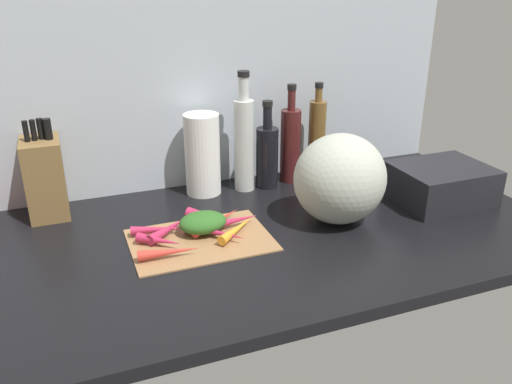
{
  "coord_description": "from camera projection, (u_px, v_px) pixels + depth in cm",
  "views": [
    {
      "loc": [
        -36.75,
        -112.92,
        62.3
      ],
      "look_at": [
        5.98,
        -2.1,
        11.89
      ],
      "focal_mm": 36.93,
      "sensor_mm": 36.0,
      "label": 1
    }
  ],
  "objects": [
    {
      "name": "carrot_6",
      "position": [
        169.0,
        252.0,
        1.21
      ],
      "size": [
        14.5,
        3.88,
        2.51
      ],
      "primitive_type": "cone",
      "rotation": [
        0.0,
        1.57,
        -0.1
      ],
      "color": "red",
      "rests_on": "cutting_board"
    },
    {
      "name": "carrot_4",
      "position": [
        217.0,
        221.0,
        1.37
      ],
      "size": [
        16.19,
        11.82,
        2.42
      ],
      "primitive_type": "cone",
      "rotation": [
        0.0,
        1.57,
        0.58
      ],
      "color": "red",
      "rests_on": "cutting_board"
    },
    {
      "name": "bottle_0",
      "position": [
        244.0,
        142.0,
        1.56
      ],
      "size": [
        6.06,
        6.06,
        35.9
      ],
      "color": "silver",
      "rests_on": "ground_plane"
    },
    {
      "name": "carrot_8",
      "position": [
        159.0,
        241.0,
        1.27
      ],
      "size": [
        10.61,
        9.02,
        2.51
      ],
      "primitive_type": "cone",
      "rotation": [
        0.0,
        1.57,
        -0.66
      ],
      "color": "#B2264C",
      "rests_on": "cutting_board"
    },
    {
      "name": "cutting_board",
      "position": [
        201.0,
        240.0,
        1.3
      ],
      "size": [
        34.45,
        24.2,
        0.8
      ],
      "primitive_type": "cube",
      "color": "#997047",
      "rests_on": "ground_plane"
    },
    {
      "name": "carrot_1",
      "position": [
        237.0,
        229.0,
        1.32
      ],
      "size": [
        12.93,
        11.36,
        2.51
      ],
      "primitive_type": "cone",
      "rotation": [
        0.0,
        1.57,
        0.69
      ],
      "color": "orange",
      "rests_on": "cutting_board"
    },
    {
      "name": "bottle_1",
      "position": [
        267.0,
        155.0,
        1.6
      ],
      "size": [
        6.77,
        6.77,
        26.86
      ],
      "color": "black",
      "rests_on": "ground_plane"
    },
    {
      "name": "bottle_3",
      "position": [
        317.0,
        138.0,
        1.67
      ],
      "size": [
        5.4,
        5.4,
        30.46
      ],
      "color": "brown",
      "rests_on": "ground_plane"
    },
    {
      "name": "dish_rack",
      "position": [
        441.0,
        184.0,
        1.51
      ],
      "size": [
        26.18,
        21.25,
        10.65
      ],
      "primitive_type": "cube",
      "color": "black",
      "rests_on": "ground_plane"
    },
    {
      "name": "bottle_2",
      "position": [
        290.0,
        144.0,
        1.64
      ],
      "size": [
        6.27,
        6.27,
        30.71
      ],
      "color": "#471919",
      "rests_on": "ground_plane"
    },
    {
      "name": "wall_back",
      "position": [
        188.0,
        88.0,
        1.55
      ],
      "size": [
        170.0,
        3.0,
        60.0
      ],
      "primitive_type": "cube",
      "color": "#ADB7C1",
      "rests_on": "ground_plane"
    },
    {
      "name": "carrot_5",
      "position": [
        170.0,
        228.0,
        1.32
      ],
      "size": [
        13.39,
        11.35,
        2.69
      ],
      "primitive_type": "cone",
      "rotation": [
        0.0,
        1.57,
        0.67
      ],
      "color": "#B2264C",
      "rests_on": "cutting_board"
    },
    {
      "name": "carrot_3",
      "position": [
        231.0,
        221.0,
        1.36
      ],
      "size": [
        15.85,
        4.84,
        2.92
      ],
      "primitive_type": "cone",
      "rotation": [
        0.0,
        1.57,
        0.13
      ],
      "color": "#B2264C",
      "rests_on": "cutting_board"
    },
    {
      "name": "carrot_2",
      "position": [
        209.0,
        217.0,
        1.38
      ],
      "size": [
        11.26,
        11.25,
        3.28
      ],
      "primitive_type": "cone",
      "rotation": [
        0.0,
        1.57,
        -0.79
      ],
      "color": "#B2264C",
      "rests_on": "cutting_board"
    },
    {
      "name": "carrot_7",
      "position": [
        214.0,
        232.0,
        1.31
      ],
      "size": [
        13.95,
        14.03,
        2.57
      ],
      "primitive_type": "cone",
      "rotation": [
        0.0,
        1.57,
        -0.79
      ],
      "color": "#B2264C",
      "rests_on": "cutting_board"
    },
    {
      "name": "carrot_greens_pile",
      "position": [
        203.0,
        222.0,
        1.33
      ],
      "size": [
        12.13,
        9.33,
        5.13
      ],
      "primitive_type": "ellipsoid",
      "color": "#2D6023",
      "rests_on": "cutting_board"
    },
    {
      "name": "carrot_0",
      "position": [
        159.0,
        229.0,
        1.32
      ],
      "size": [
        14.3,
        5.56,
        2.42
      ],
      "primitive_type": "cone",
      "rotation": [
        0.0,
        1.57,
        -0.23
      ],
      "color": "#B2264C",
      "rests_on": "cutting_board"
    },
    {
      "name": "knife_block",
      "position": [
        45.0,
        177.0,
        1.41
      ],
      "size": [
        9.99,
        13.59,
        26.91
      ],
      "color": "brown",
      "rests_on": "ground_plane"
    },
    {
      "name": "paper_towel_roll",
      "position": [
        202.0,
        155.0,
        1.55
      ],
      "size": [
        10.36,
        10.36,
        24.17
      ],
      "primitive_type": "cylinder",
      "color": "white",
      "rests_on": "ground_plane"
    },
    {
      "name": "winter_squash",
      "position": [
        340.0,
        179.0,
        1.37
      ],
      "size": [
        24.49,
        22.92,
        23.9
      ],
      "primitive_type": "ellipsoid",
      "color": "#B2B7A8",
      "rests_on": "ground_plane"
    },
    {
      "name": "ground_plane",
      "position": [
        231.0,
        241.0,
        1.34
      ],
      "size": [
        170.0,
        80.0,
        3.0
      ],
      "primitive_type": "cube",
      "color": "black"
    }
  ]
}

